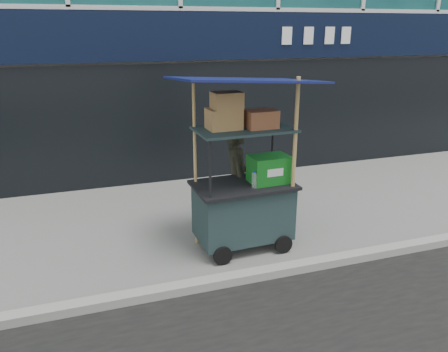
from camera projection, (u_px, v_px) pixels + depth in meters
name	position (u px, v px, depth m)	size (l,w,h in m)	color
ground	(254.00, 270.00, 5.81)	(80.00, 80.00, 0.00)	slate
curb	(260.00, 274.00, 5.61)	(80.00, 0.18, 0.12)	#96978F
vendor_cart	(245.00, 190.00, 6.18)	(1.92, 1.39, 2.53)	#1B2D2F
vendor_man	(237.00, 180.00, 6.68)	(0.62, 0.41, 1.70)	black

